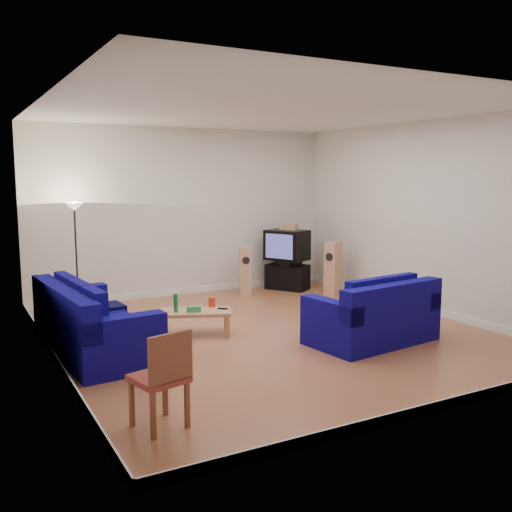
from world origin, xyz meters
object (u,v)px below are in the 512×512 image
tv_stand (287,277)px  television (287,245)px  sofa_three_seat (90,328)px  coffee_table (196,314)px  sofa_loveseat (375,319)px

tv_stand → television: bearing=-85.1°
sofa_three_seat → coffee_table: 1.55m
tv_stand → television: television is taller
sofa_loveseat → coffee_table: (-2.02, 1.54, -0.02)m
sofa_loveseat → coffee_table: size_ratio=1.67×
sofa_three_seat → television: bearing=113.2°
coffee_table → television: bearing=37.4°
sofa_loveseat → tv_stand: 3.91m
sofa_three_seat → tv_stand: size_ratio=2.93×
sofa_loveseat → television: bearing=69.7°
coffee_table → television: 3.72m
sofa_three_seat → sofa_loveseat: (3.56, -1.40, -0.00)m
sofa_three_seat → sofa_loveseat: 3.83m
sofa_loveseat → tv_stand: size_ratio=2.25×
sofa_three_seat → television: 5.09m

